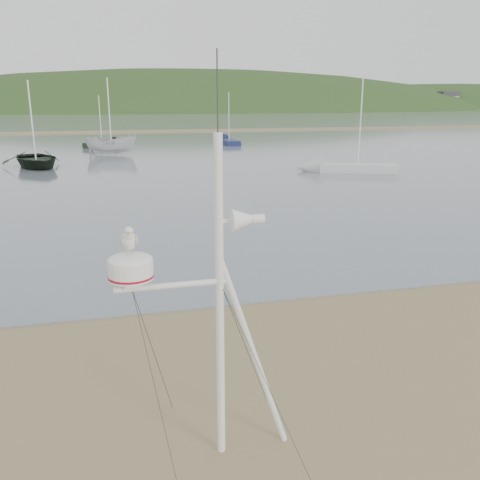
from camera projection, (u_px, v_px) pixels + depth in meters
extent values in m
plane|color=olive|center=(72.00, 436.00, 7.17)|extent=(560.00, 560.00, 0.00)
cube|color=slate|center=(105.00, 118.00, 130.50)|extent=(560.00, 256.00, 0.04)
cube|color=olive|center=(104.00, 132.00, 72.55)|extent=(560.00, 7.00, 0.07)
ellipsoid|color=#223C18|center=(196.00, 157.00, 242.05)|extent=(400.00, 180.00, 80.00)
ellipsoid|color=#223C18|center=(453.00, 138.00, 273.28)|extent=(300.00, 135.00, 56.00)
cube|color=beige|center=(1.00, 101.00, 180.75)|extent=(8.40, 6.30, 8.00)
cube|color=beige|center=(77.00, 101.00, 186.88)|extent=(8.40, 6.30, 8.00)
cube|color=beige|center=(149.00, 101.00, 193.00)|extent=(8.40, 6.30, 8.00)
cube|color=beige|center=(216.00, 101.00, 199.13)|extent=(8.40, 6.30, 8.00)
cube|color=beige|center=(279.00, 101.00, 205.26)|extent=(8.40, 6.30, 8.00)
cube|color=beige|center=(338.00, 101.00, 211.39)|extent=(8.40, 6.30, 8.00)
cube|color=beige|center=(394.00, 101.00, 217.52)|extent=(8.40, 6.30, 8.00)
cube|color=beige|center=(447.00, 101.00, 223.64)|extent=(8.40, 6.30, 8.00)
cylinder|color=white|center=(220.00, 305.00, 6.32)|extent=(0.11, 0.11, 4.23)
cylinder|color=white|center=(254.00, 355.00, 6.62)|extent=(0.98, 0.08, 2.77)
cylinder|color=white|center=(172.00, 285.00, 6.10)|extent=(1.37, 0.07, 0.07)
cylinder|color=#2D382D|center=(217.00, 94.00, 5.64)|extent=(0.02, 0.02, 0.95)
cube|color=white|center=(132.00, 283.00, 5.97)|extent=(0.17, 0.17, 0.10)
cylinder|color=white|center=(131.00, 269.00, 5.92)|extent=(0.53, 0.53, 0.23)
cylinder|color=#B10C23|center=(131.00, 276.00, 5.94)|extent=(0.54, 0.54, 0.03)
ellipsoid|color=white|center=(130.00, 260.00, 5.89)|extent=(0.53, 0.53, 0.15)
cone|color=white|center=(243.00, 220.00, 6.10)|extent=(0.27, 0.27, 0.27)
cylinder|color=white|center=(258.00, 219.00, 6.15)|extent=(0.15, 0.12, 0.12)
cube|color=white|center=(228.00, 221.00, 6.06)|extent=(0.21, 0.04, 0.04)
cylinder|color=tan|center=(127.00, 251.00, 5.86)|extent=(0.01, 0.01, 0.07)
cylinder|color=tan|center=(132.00, 251.00, 5.87)|extent=(0.01, 0.01, 0.07)
ellipsoid|color=white|center=(129.00, 241.00, 5.83)|extent=(0.18, 0.29, 0.21)
ellipsoid|color=#ADAFB6|center=(122.00, 241.00, 5.80)|extent=(0.05, 0.23, 0.14)
ellipsoid|color=#ADAFB6|center=(136.00, 240.00, 5.84)|extent=(0.05, 0.23, 0.14)
cone|color=white|center=(129.00, 239.00, 5.97)|extent=(0.10, 0.08, 0.10)
ellipsoid|color=white|center=(129.00, 235.00, 5.71)|extent=(0.09, 0.09, 0.12)
sphere|color=white|center=(129.00, 231.00, 5.67)|extent=(0.10, 0.10, 0.10)
cone|color=gold|center=(129.00, 233.00, 5.62)|extent=(0.02, 0.05, 0.02)
imported|color=black|center=(32.00, 127.00, 34.49)|extent=(4.05, 2.31, 5.46)
imported|color=silver|center=(110.00, 129.00, 42.68)|extent=(1.74, 1.70, 4.30)
cube|color=#141C49|center=(229.00, 142.00, 52.98)|extent=(1.55, 4.35, 0.50)
cone|color=#141C49|center=(222.00, 140.00, 55.52)|extent=(1.44, 1.56, 1.38)
cylinder|color=white|center=(229.00, 116.00, 52.28)|extent=(0.08, 0.08, 4.73)
cube|color=black|center=(102.00, 144.00, 50.36)|extent=(3.67, 3.84, 0.50)
cone|color=black|center=(119.00, 142.00, 52.55)|extent=(1.90, 1.91, 1.29)
cylinder|color=white|center=(100.00, 119.00, 49.70)|extent=(0.08, 0.08, 4.43)
cube|color=silver|center=(358.00, 168.00, 32.95)|extent=(5.16, 3.17, 0.50)
cone|color=silver|center=(309.00, 167.00, 33.27)|extent=(2.16, 2.07, 1.57)
cylinder|color=white|center=(361.00, 121.00, 32.16)|extent=(0.08, 0.08, 5.41)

